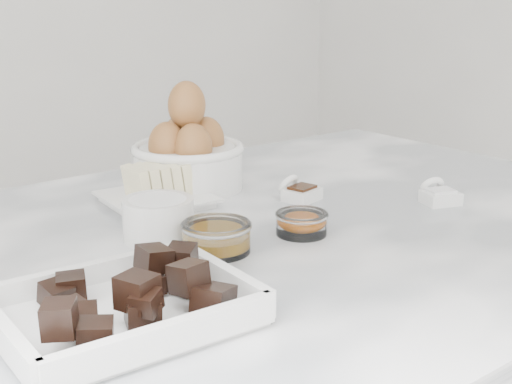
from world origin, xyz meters
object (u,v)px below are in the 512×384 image
Objects in this scene: chocolate_dish at (124,300)px; salt_spoon at (438,194)px; honey_bowl at (216,236)px; sugar_ramekin at (158,218)px; vanilla_spoon at (299,191)px; egg_bowl at (188,154)px; butter_plate at (154,190)px; zest_bowl at (302,222)px.

chocolate_dish is 0.55m from salt_spoon.
honey_bowl is (0.18, 0.10, -0.01)m from chocolate_dish.
sugar_ramekin is 1.23× the size of salt_spoon.
sugar_ramekin is 1.04× the size of honey_bowl.
egg_bowl is at bearing 121.14° from vanilla_spoon.
butter_plate is 0.15m from sugar_ramekin.
chocolate_dish is 3.32× the size of salt_spoon.
vanilla_spoon and salt_spoon have the same top height.
chocolate_dish is at bearing -153.10° from vanilla_spoon.
honey_bowl is (-0.04, -0.21, -0.00)m from butter_plate.
sugar_ramekin is 0.25m from vanilla_spoon.
zest_bowl is at bearing -32.24° from sugar_ramekin.
honey_bowl is at bearing 174.16° from salt_spoon.
vanilla_spoon is 0.96× the size of salt_spoon.
egg_bowl is at bearing 129.67° from salt_spoon.
sugar_ramekin is 0.18m from zest_bowl.
vanilla_spoon is (0.09, -0.15, -0.04)m from egg_bowl.
egg_bowl is at bearing 49.43° from chocolate_dish.
honey_bowl reaches higher than zest_bowl.
butter_plate is 0.24m from zest_bowl.
egg_bowl is at bearing 88.61° from zest_bowl.
egg_bowl is 0.19m from vanilla_spoon.
chocolate_dish and butter_plate have the same top height.
sugar_ramekin is 0.50× the size of egg_bowl.
egg_bowl reaches higher than honey_bowl.
egg_bowl reaches higher than vanilla_spoon.
chocolate_dish is at bearing -124.96° from butter_plate.
zest_bowl is at bearing 175.15° from salt_spoon.
butter_plate reaches higher than sugar_ramekin.
chocolate_dish is 0.47m from egg_bowl.
vanilla_spoon is (0.25, 0.02, -0.02)m from sugar_ramekin.
salt_spoon is at bearing -37.10° from butter_plate.
chocolate_dish is at bearing -130.57° from egg_bowl.
chocolate_dish is at bearing -150.26° from honey_bowl.
egg_bowl reaches higher than zest_bowl.
salt_spoon is (0.37, -0.04, -0.01)m from honey_bowl.
chocolate_dish is 1.53× the size of butter_plate.
egg_bowl is 0.27m from zest_bowl.
vanilla_spoon is at bearing -31.60° from butter_plate.
salt_spoon reaches higher than honey_bowl.
zest_bowl is 0.25m from salt_spoon.
salt_spoon is (0.24, -0.29, -0.04)m from egg_bowl.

